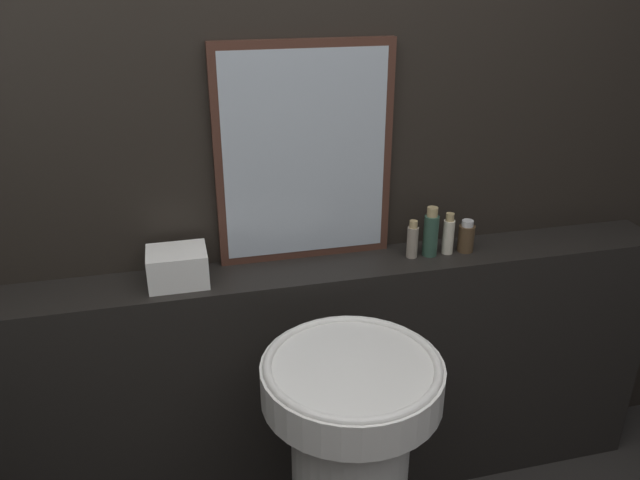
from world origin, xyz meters
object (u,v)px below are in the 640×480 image
(lotion_bottle, at_px, (448,235))
(body_wash_bottle, at_px, (466,237))
(towel_stack, at_px, (178,267))
(conditioner_bottle, at_px, (431,233))
(pedestal_sink, at_px, (350,474))
(shampoo_bottle, at_px, (412,240))
(mirror, at_px, (305,155))

(lotion_bottle, xyz_separation_m, body_wash_bottle, (0.07, 0.00, -0.01))
(towel_stack, height_order, conditioner_bottle, conditioner_bottle)
(pedestal_sink, distance_m, shampoo_bottle, 0.75)
(lotion_bottle, relative_size, body_wash_bottle, 1.28)
(lotion_bottle, bearing_deg, shampoo_bottle, 180.00)
(shampoo_bottle, bearing_deg, towel_stack, 180.00)
(pedestal_sink, bearing_deg, body_wash_bottle, 40.79)
(shampoo_bottle, xyz_separation_m, conditioner_bottle, (0.06, 0.00, 0.02))
(pedestal_sink, distance_m, conditioner_bottle, 0.79)
(shampoo_bottle, relative_size, lotion_bottle, 0.90)
(pedestal_sink, relative_size, body_wash_bottle, 8.00)
(pedestal_sink, height_order, conditioner_bottle, conditioner_bottle)
(mirror, distance_m, conditioner_bottle, 0.49)
(body_wash_bottle, bearing_deg, pedestal_sink, -139.21)
(pedestal_sink, xyz_separation_m, shampoo_bottle, (0.34, 0.46, 0.49))
(mirror, height_order, conditioner_bottle, mirror)
(shampoo_bottle, height_order, body_wash_bottle, shampoo_bottle)
(towel_stack, distance_m, lotion_bottle, 0.88)
(conditioner_bottle, xyz_separation_m, lotion_bottle, (0.06, 0.00, -0.01))
(pedestal_sink, xyz_separation_m, conditioner_bottle, (0.40, 0.46, 0.51))
(towel_stack, xyz_separation_m, shampoo_bottle, (0.76, 0.00, 0.01))
(shampoo_bottle, bearing_deg, body_wash_bottle, 0.00)
(body_wash_bottle, bearing_deg, shampoo_bottle, -180.00)
(mirror, relative_size, lotion_bottle, 4.86)
(pedestal_sink, xyz_separation_m, mirror, (0.00, 0.55, 0.77))
(conditioner_bottle, height_order, lotion_bottle, conditioner_bottle)
(pedestal_sink, relative_size, mirror, 1.28)
(pedestal_sink, xyz_separation_m, towel_stack, (-0.42, 0.46, 0.48))
(mirror, height_order, towel_stack, mirror)
(shampoo_bottle, bearing_deg, conditioner_bottle, 0.00)
(mirror, bearing_deg, conditioner_bottle, -12.75)
(shampoo_bottle, relative_size, body_wash_bottle, 1.16)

